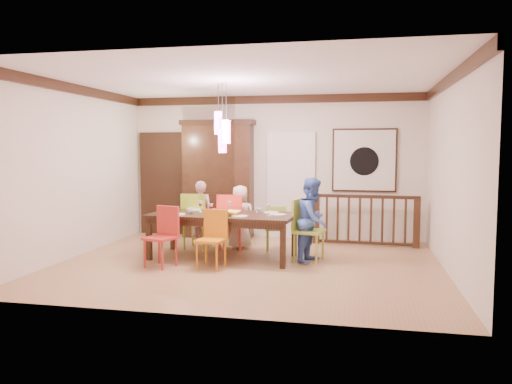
% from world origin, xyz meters
% --- Properties ---
extents(floor, '(6.00, 6.00, 0.00)m').
position_xyz_m(floor, '(0.00, 0.00, 0.00)').
color(floor, '#A57550').
rests_on(floor, ground).
extents(ceiling, '(6.00, 6.00, 0.00)m').
position_xyz_m(ceiling, '(0.00, 0.00, 2.90)').
color(ceiling, white).
rests_on(ceiling, wall_back).
extents(wall_back, '(6.00, 0.00, 6.00)m').
position_xyz_m(wall_back, '(0.00, 2.50, 1.45)').
color(wall_back, beige).
rests_on(wall_back, floor).
extents(wall_left, '(0.00, 5.00, 5.00)m').
position_xyz_m(wall_left, '(-3.00, 0.00, 1.45)').
color(wall_left, beige).
rests_on(wall_left, floor).
extents(wall_right, '(0.00, 5.00, 5.00)m').
position_xyz_m(wall_right, '(3.00, 0.00, 1.45)').
color(wall_right, beige).
rests_on(wall_right, floor).
extents(crown_molding, '(6.00, 5.00, 0.16)m').
position_xyz_m(crown_molding, '(0.00, 0.00, 2.82)').
color(crown_molding, black).
rests_on(crown_molding, wall_back).
extents(panel_door, '(1.04, 0.07, 2.24)m').
position_xyz_m(panel_door, '(-2.40, 2.45, 1.05)').
color(panel_door, black).
rests_on(panel_door, wall_back).
extents(white_doorway, '(0.97, 0.05, 2.22)m').
position_xyz_m(white_doorway, '(0.35, 2.46, 1.05)').
color(white_doorway, silver).
rests_on(white_doorway, wall_back).
extents(painting, '(1.25, 0.06, 1.25)m').
position_xyz_m(painting, '(1.80, 2.46, 1.60)').
color(painting, black).
rests_on(painting, wall_back).
extents(pendant_cluster, '(0.27, 0.21, 1.14)m').
position_xyz_m(pendant_cluster, '(-0.51, 0.35, 2.11)').
color(pendant_cluster, '#FF4CB4').
rests_on(pendant_cluster, ceiling).
extents(dining_table, '(2.46, 1.23, 0.75)m').
position_xyz_m(dining_table, '(-0.51, 0.35, 0.68)').
color(dining_table, black).
rests_on(dining_table, floor).
extents(chair_far_left, '(0.50, 0.50, 1.02)m').
position_xyz_m(chair_far_left, '(-1.17, 1.03, 0.58)').
color(chair_far_left, '#90B826').
rests_on(chair_far_left, floor).
extents(chair_far_mid, '(0.49, 0.49, 1.02)m').
position_xyz_m(chair_far_mid, '(-0.55, 1.08, 0.58)').
color(chair_far_mid, '#F53928').
rests_on(chair_far_mid, floor).
extents(chair_far_right, '(0.41, 0.41, 0.82)m').
position_xyz_m(chair_far_right, '(0.26, 1.15, 0.47)').
color(chair_far_right, '#91B235').
rests_on(chair_far_right, floor).
extents(chair_near_left, '(0.53, 0.53, 0.93)m').
position_xyz_m(chair_near_left, '(-1.29, -0.45, 0.53)').
color(chair_near_left, '#AF2B23').
rests_on(chair_near_left, floor).
extents(chair_near_mid, '(0.45, 0.45, 0.89)m').
position_xyz_m(chair_near_mid, '(-0.50, -0.37, 0.51)').
color(chair_near_mid, orange).
rests_on(chair_near_mid, floor).
extents(chair_end_right, '(0.54, 0.54, 1.01)m').
position_xyz_m(chair_end_right, '(0.92, 0.42, 0.58)').
color(chair_end_right, '#9DB433').
rests_on(chair_end_right, floor).
extents(china_hutch, '(1.52, 0.46, 2.41)m').
position_xyz_m(china_hutch, '(-1.14, 2.30, 1.21)').
color(china_hutch, black).
rests_on(china_hutch, floor).
extents(balustrade, '(1.98, 0.18, 0.96)m').
position_xyz_m(balustrade, '(1.83, 1.95, 0.50)').
color(balustrade, black).
rests_on(balustrade, floor).
extents(person_far_left, '(0.46, 0.31, 1.24)m').
position_xyz_m(person_far_left, '(-1.17, 1.21, 0.62)').
color(person_far_left, '#D3A0A9').
rests_on(person_far_left, floor).
extents(person_far_mid, '(0.57, 0.37, 1.17)m').
position_xyz_m(person_far_mid, '(-0.41, 1.18, 0.58)').
color(person_far_mid, beige).
rests_on(person_far_mid, floor).
extents(person_end_right, '(0.69, 0.79, 1.36)m').
position_xyz_m(person_end_right, '(0.99, 0.40, 0.68)').
color(person_end_right, '#4569C3').
rests_on(person_end_right, floor).
extents(serving_bowl, '(0.35, 0.35, 0.07)m').
position_xyz_m(serving_bowl, '(-0.32, 0.18, 0.79)').
color(serving_bowl, yellow).
rests_on(serving_bowl, dining_table).
extents(small_bowl, '(0.21, 0.21, 0.06)m').
position_xyz_m(small_bowl, '(-0.73, 0.42, 0.78)').
color(small_bowl, white).
rests_on(small_bowl, dining_table).
extents(cup_left, '(0.13, 0.13, 0.09)m').
position_xyz_m(cup_left, '(-1.05, 0.28, 0.80)').
color(cup_left, silver).
rests_on(cup_left, dining_table).
extents(cup_right, '(0.10, 0.10, 0.09)m').
position_xyz_m(cup_right, '(0.06, 0.52, 0.79)').
color(cup_right, silver).
rests_on(cup_right, dining_table).
extents(plate_far_left, '(0.26, 0.26, 0.01)m').
position_xyz_m(plate_far_left, '(-1.14, 0.70, 0.76)').
color(plate_far_left, white).
rests_on(plate_far_left, dining_table).
extents(plate_far_mid, '(0.26, 0.26, 0.01)m').
position_xyz_m(plate_far_mid, '(-0.58, 0.65, 0.76)').
color(plate_far_mid, white).
rests_on(plate_far_mid, dining_table).
extents(plate_far_right, '(0.26, 0.26, 0.01)m').
position_xyz_m(plate_far_right, '(0.27, 0.60, 0.76)').
color(plate_far_right, white).
rests_on(plate_far_right, dining_table).
extents(plate_near_left, '(0.26, 0.26, 0.01)m').
position_xyz_m(plate_near_left, '(-1.20, 0.07, 0.76)').
color(plate_near_left, white).
rests_on(plate_near_left, dining_table).
extents(plate_near_mid, '(0.26, 0.26, 0.01)m').
position_xyz_m(plate_near_mid, '(-0.15, 0.05, 0.76)').
color(plate_near_mid, white).
rests_on(plate_near_mid, dining_table).
extents(plate_end_right, '(0.26, 0.26, 0.01)m').
position_xyz_m(plate_end_right, '(0.42, 0.35, 0.76)').
color(plate_end_right, white).
rests_on(plate_end_right, dining_table).
extents(wine_glass_a, '(0.08, 0.08, 0.19)m').
position_xyz_m(wine_glass_a, '(-0.94, 0.48, 0.84)').
color(wine_glass_a, '#590C19').
rests_on(wine_glass_a, dining_table).
extents(wine_glass_b, '(0.08, 0.08, 0.19)m').
position_xyz_m(wine_glass_b, '(-0.44, 0.52, 0.84)').
color(wine_glass_b, silver).
rests_on(wine_glass_b, dining_table).
extents(wine_glass_c, '(0.08, 0.08, 0.19)m').
position_xyz_m(wine_glass_c, '(-0.64, 0.12, 0.84)').
color(wine_glass_c, '#590C19').
rests_on(wine_glass_c, dining_table).
extents(wine_glass_d, '(0.08, 0.08, 0.19)m').
position_xyz_m(wine_glass_d, '(0.29, 0.22, 0.84)').
color(wine_glass_d, silver).
rests_on(wine_glass_d, dining_table).
extents(napkin, '(0.18, 0.14, 0.01)m').
position_xyz_m(napkin, '(-0.50, -0.02, 0.76)').
color(napkin, '#D83359').
rests_on(napkin, dining_table).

